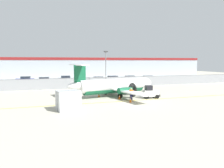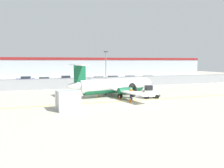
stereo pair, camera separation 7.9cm
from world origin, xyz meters
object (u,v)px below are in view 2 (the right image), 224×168
at_px(ground_crew_worker, 131,93).
at_px(parked_car_2, 66,79).
at_px(parked_car_0, 25,80).
at_px(parked_car_7, 148,79).
at_px(traffic_cone_far_left, 131,100).
at_px(parked_car_4, 98,80).
at_px(baggage_tug, 150,92).
at_px(traffic_cone_near_left, 99,95).
at_px(parked_car_3, 85,81).
at_px(commuter_airplane, 116,86).
at_px(traffic_cone_near_right, 119,97).
at_px(parked_car_1, 44,80).
at_px(cargo_container, 68,100).
at_px(parked_car_6, 129,79).
at_px(apron_light_pole, 106,67).

relative_size(ground_crew_worker, parked_car_2, 0.40).
height_order(parked_car_0, parked_car_7, same).
distance_m(traffic_cone_far_left, parked_car_4, 24.47).
xyz_separation_m(baggage_tug, parked_car_0, (-18.50, 28.66, 0.04)).
xyz_separation_m(traffic_cone_near_left, parked_car_3, (1.30, 17.07, 0.58)).
height_order(commuter_airplane, traffic_cone_near_left, commuter_airplane).
relative_size(ground_crew_worker, parked_car_7, 0.39).
bearing_deg(traffic_cone_near_right, parked_car_3, 92.89).
bearing_deg(traffic_cone_near_left, parked_car_3, 85.66).
height_order(parked_car_1, parked_car_2, same).
relative_size(cargo_container, parked_car_7, 0.62).
xyz_separation_m(traffic_cone_far_left, parked_car_4, (2.06, 24.38, 0.58)).
height_order(ground_crew_worker, parked_car_3, same).
height_order(ground_crew_worker, cargo_container, cargo_container).
xyz_separation_m(commuter_airplane, traffic_cone_near_left, (-2.67, -0.10, -1.29)).
distance_m(ground_crew_worker, parked_car_6, 25.59).
xyz_separation_m(parked_car_2, parked_car_7, (19.74, -6.67, 0.00)).
xyz_separation_m(commuter_airplane, parked_car_4, (2.27, 19.04, -0.71)).
distance_m(parked_car_2, parked_car_6, 16.13).
bearing_deg(parked_car_6, parked_car_3, 19.84).
xyz_separation_m(cargo_container, traffic_cone_far_left, (8.37, 2.08, -0.79)).
bearing_deg(cargo_container, parked_car_7, 39.10).
distance_m(ground_crew_worker, apron_light_pole, 12.61).
distance_m(parked_car_1, parked_car_3, 9.75).
height_order(parked_car_1, parked_car_4, same).
bearing_deg(ground_crew_worker, apron_light_pole, 37.03).
relative_size(cargo_container, parked_car_1, 0.62).
bearing_deg(parked_car_0, commuter_airplane, 122.05).
xyz_separation_m(baggage_tug, cargo_container, (-12.39, -4.09, 0.24)).
distance_m(parked_car_0, parked_car_4, 17.70).
bearing_deg(parked_car_6, parked_car_2, -11.37).
bearing_deg(ground_crew_worker, parked_car_2, 48.20).
relative_size(traffic_cone_near_left, traffic_cone_near_right, 1.00).
bearing_deg(parked_car_1, traffic_cone_near_left, 113.98).
bearing_deg(ground_crew_worker, parked_car_6, 14.76).
relative_size(cargo_container, traffic_cone_far_left, 4.17).
bearing_deg(parked_car_4, traffic_cone_near_left, 81.29).
distance_m(traffic_cone_far_left, parked_car_0, 33.93).
bearing_deg(traffic_cone_far_left, parked_car_6, 67.24).
bearing_deg(parked_car_1, apron_light_pole, 135.23).
relative_size(traffic_cone_near_left, traffic_cone_far_left, 1.00).
distance_m(parked_car_1, parked_car_6, 20.89).
bearing_deg(parked_car_1, parked_car_3, 158.13).
height_order(traffic_cone_near_right, parked_car_3, parked_car_3).
relative_size(traffic_cone_near_right, parked_car_1, 0.15).
bearing_deg(ground_crew_worker, traffic_cone_near_left, 81.20).
xyz_separation_m(baggage_tug, apron_light_pole, (-3.24, 11.63, 3.45)).
height_order(parked_car_2, parked_car_3, same).
distance_m(ground_crew_worker, traffic_cone_far_left, 1.78).
height_order(traffic_cone_near_right, parked_car_7, parked_car_7).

